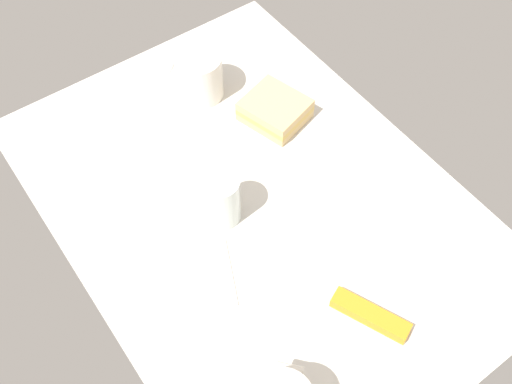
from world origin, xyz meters
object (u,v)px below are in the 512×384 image
(glass_of_milk, at_px, (221,200))
(snack_bar, at_px, (370,315))
(coffee_mug_milky, at_px, (199,76))
(paper_napkin, at_px, (193,277))
(sandwich_main, at_px, (275,110))

(glass_of_milk, distance_m, snack_bar, 0.30)
(coffee_mug_milky, relative_size, paper_napkin, 0.88)
(coffee_mug_milky, height_order, snack_bar, coffee_mug_milky)
(coffee_mug_milky, distance_m, sandwich_main, 0.16)
(sandwich_main, bearing_deg, glass_of_milk, -58.50)
(glass_of_milk, bearing_deg, paper_napkin, -55.80)
(sandwich_main, distance_m, snack_bar, 0.44)
(snack_bar, height_order, paper_napkin, snack_bar)
(sandwich_main, relative_size, glass_of_milk, 1.37)
(coffee_mug_milky, distance_m, paper_napkin, 0.41)
(sandwich_main, distance_m, paper_napkin, 0.37)
(glass_of_milk, bearing_deg, sandwich_main, 121.50)
(glass_of_milk, height_order, snack_bar, glass_of_milk)
(coffee_mug_milky, distance_m, glass_of_milk, 0.30)
(sandwich_main, bearing_deg, paper_napkin, -57.57)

